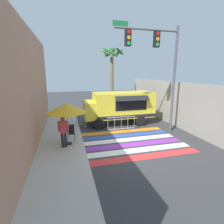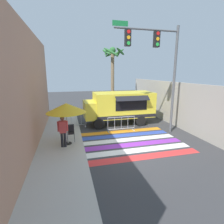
{
  "view_description": "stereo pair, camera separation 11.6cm",
  "coord_description": "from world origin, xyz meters",
  "px_view_note": "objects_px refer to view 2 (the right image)",
  "views": [
    {
      "loc": [
        -3.24,
        -8.15,
        3.94
      ],
      "look_at": [
        -0.29,
        2.91,
        1.35
      ],
      "focal_mm": 28.0,
      "sensor_mm": 36.0,
      "label": 1
    },
    {
      "loc": [
        -3.13,
        -8.18,
        3.94
      ],
      "look_at": [
        -0.29,
        2.91,
        1.35
      ],
      "focal_mm": 28.0,
      "sensor_mm": 36.0,
      "label": 2
    }
  ],
  "objects_px": {
    "folding_chair": "(71,131)",
    "palm_tree": "(113,66)",
    "barricade_side": "(76,121)",
    "patio_umbrella": "(66,108)",
    "vendor_person": "(63,130)",
    "barricade_front": "(121,124)",
    "traffic_signal_pole": "(157,57)",
    "food_truck": "(118,105)"
  },
  "relations": [
    {
      "from": "traffic_signal_pole",
      "to": "barricade_side",
      "type": "height_order",
      "value": "traffic_signal_pole"
    },
    {
      "from": "barricade_side",
      "to": "vendor_person",
      "type": "bearing_deg",
      "value": -102.67
    },
    {
      "from": "barricade_front",
      "to": "barricade_side",
      "type": "height_order",
      "value": "same"
    },
    {
      "from": "folding_chair",
      "to": "barricade_side",
      "type": "height_order",
      "value": "folding_chair"
    },
    {
      "from": "traffic_signal_pole",
      "to": "barricade_front",
      "type": "relative_size",
      "value": 3.52
    },
    {
      "from": "traffic_signal_pole",
      "to": "barricade_front",
      "type": "distance_m",
      "value": 4.84
    },
    {
      "from": "food_truck",
      "to": "folding_chair",
      "type": "xyz_separation_m",
      "value": [
        -3.71,
        -3.1,
        -0.74
      ]
    },
    {
      "from": "vendor_person",
      "to": "barricade_side",
      "type": "xyz_separation_m",
      "value": [
        0.84,
        3.72,
        -0.6
      ]
    },
    {
      "from": "patio_umbrella",
      "to": "folding_chair",
      "type": "distance_m",
      "value": 1.51
    },
    {
      "from": "vendor_person",
      "to": "barricade_front",
      "type": "bearing_deg",
      "value": 32.63
    },
    {
      "from": "patio_umbrella",
      "to": "palm_tree",
      "type": "distance_m",
      "value": 9.59
    },
    {
      "from": "patio_umbrella",
      "to": "barricade_side",
      "type": "bearing_deg",
      "value": 79.71
    },
    {
      "from": "traffic_signal_pole",
      "to": "palm_tree",
      "type": "distance_m",
      "value": 7.3
    },
    {
      "from": "folding_chair",
      "to": "palm_tree",
      "type": "xyz_separation_m",
      "value": [
        4.44,
        7.6,
        3.88
      ]
    },
    {
      "from": "food_truck",
      "to": "palm_tree",
      "type": "distance_m",
      "value": 5.53
    },
    {
      "from": "traffic_signal_pole",
      "to": "barricade_side",
      "type": "xyz_separation_m",
      "value": [
        -4.89,
        2.57,
        -4.35
      ]
    },
    {
      "from": "traffic_signal_pole",
      "to": "vendor_person",
      "type": "xyz_separation_m",
      "value": [
        -5.73,
        -1.14,
        -3.75
      ]
    },
    {
      "from": "barricade_side",
      "to": "traffic_signal_pole",
      "type": "bearing_deg",
      "value": -27.76
    },
    {
      "from": "vendor_person",
      "to": "palm_tree",
      "type": "bearing_deg",
      "value": 64.31
    },
    {
      "from": "food_truck",
      "to": "patio_umbrella",
      "type": "xyz_separation_m",
      "value": [
        -3.87,
        -3.55,
        0.69
      ]
    },
    {
      "from": "folding_chair",
      "to": "barricade_side",
      "type": "xyz_separation_m",
      "value": [
        0.46,
        2.93,
        -0.22
      ]
    },
    {
      "from": "palm_tree",
      "to": "barricade_side",
      "type": "bearing_deg",
      "value": -130.49
    },
    {
      "from": "folding_chair",
      "to": "palm_tree",
      "type": "bearing_deg",
      "value": 56.67
    },
    {
      "from": "patio_umbrella",
      "to": "palm_tree",
      "type": "relative_size",
      "value": 0.35
    },
    {
      "from": "folding_chair",
      "to": "barricade_front",
      "type": "xyz_separation_m",
      "value": [
        3.39,
        1.26,
        -0.21
      ]
    },
    {
      "from": "traffic_signal_pole",
      "to": "folding_chair",
      "type": "xyz_separation_m",
      "value": [
        -5.35,
        -0.36,
        -4.12
      ]
    },
    {
      "from": "barricade_front",
      "to": "palm_tree",
      "type": "xyz_separation_m",
      "value": [
        1.05,
        6.34,
        4.09
      ]
    },
    {
      "from": "patio_umbrella",
      "to": "vendor_person",
      "type": "bearing_deg",
      "value": -123.43
    },
    {
      "from": "palm_tree",
      "to": "food_truck",
      "type": "bearing_deg",
      "value": -99.18
    },
    {
      "from": "food_truck",
      "to": "barricade_front",
      "type": "xyz_separation_m",
      "value": [
        -0.32,
        -1.84,
        -0.95
      ]
    },
    {
      "from": "traffic_signal_pole",
      "to": "patio_umbrella",
      "type": "xyz_separation_m",
      "value": [
        -5.51,
        -0.81,
        -2.69
      ]
    },
    {
      "from": "food_truck",
      "to": "folding_chair",
      "type": "relative_size",
      "value": 5.69
    },
    {
      "from": "barricade_front",
      "to": "palm_tree",
      "type": "relative_size",
      "value": 0.3
    },
    {
      "from": "traffic_signal_pole",
      "to": "barricade_front",
      "type": "xyz_separation_m",
      "value": [
        -1.96,
        0.9,
        -4.33
      ]
    },
    {
      "from": "food_truck",
      "to": "patio_umbrella",
      "type": "distance_m",
      "value": 5.29
    },
    {
      "from": "barricade_side",
      "to": "palm_tree",
      "type": "bearing_deg",
      "value": 49.51
    },
    {
      "from": "barricade_side",
      "to": "palm_tree",
      "type": "relative_size",
      "value": 0.23
    },
    {
      "from": "food_truck",
      "to": "barricade_side",
      "type": "height_order",
      "value": "food_truck"
    },
    {
      "from": "palm_tree",
      "to": "traffic_signal_pole",
      "type": "bearing_deg",
      "value": -82.85
    },
    {
      "from": "traffic_signal_pole",
      "to": "palm_tree",
      "type": "xyz_separation_m",
      "value": [
        -0.91,
        7.24,
        -0.25
      ]
    },
    {
      "from": "folding_chair",
      "to": "barricade_side",
      "type": "bearing_deg",
      "value": 78.12
    },
    {
      "from": "food_truck",
      "to": "folding_chair",
      "type": "distance_m",
      "value": 4.89
    }
  ]
}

